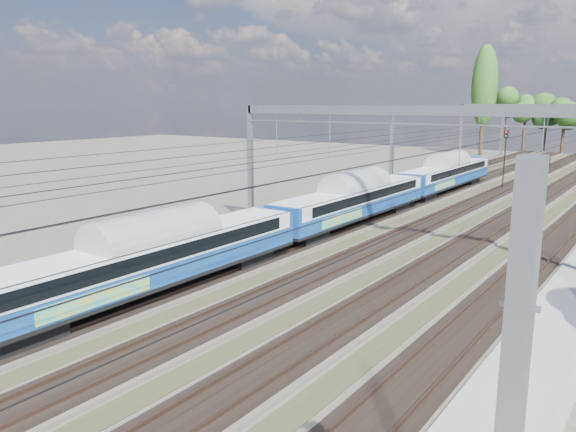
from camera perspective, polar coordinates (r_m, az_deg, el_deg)
The scene contains 7 objects.
track_bed at distance 51.24m, azimuth 17.27°, elevation 0.72°, with size 21.00×130.00×0.34m.
platform at distance 24.95m, azimuth 25.37°, elevation -10.94°, with size 3.00×70.00×0.30m, color gray.
catenary at distance 57.77m, azimuth 20.39°, elevation 7.98°, with size 25.65×130.00×9.00m.
poplar at distance 105.39m, azimuth 19.34°, elevation 12.30°, with size 4.40×4.40×19.04m.
emu_train at distance 42.08m, azimuth 6.59°, elevation 2.09°, with size 2.79×58.98×4.07m.
worker at distance 88.71m, azimuth 25.01°, elevation 5.09°, with size 0.72×0.48×1.99m, color black.
signal_near at distance 63.74m, azimuth 21.18°, elevation 6.01°, with size 0.40×0.36×6.30m.
Camera 1 is at (15.47, -3.00, 9.19)m, focal length 35.00 mm.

